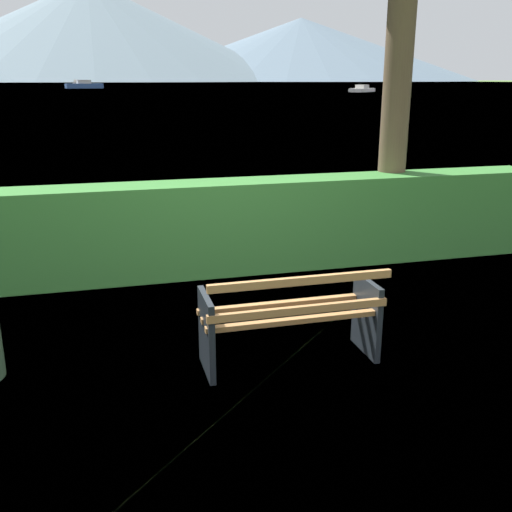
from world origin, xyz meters
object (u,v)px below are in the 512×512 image
sailboat_mid (84,85)px  tender_far (76,83)px  fishing_boat_near (362,89)px  park_bench (291,318)px

sailboat_mid → tender_far: size_ratio=1.52×
fishing_boat_near → sailboat_mid: size_ratio=0.72×
fishing_boat_near → sailboat_mid: (-49.89, 55.58, 0.29)m
park_bench → fishing_boat_near: size_ratio=0.22×
sailboat_mid → tender_far: sailboat_mid is taller
fishing_boat_near → tender_far: tender_far is taller
tender_far → park_bench: bearing=-88.2°
park_bench → sailboat_mid: (-3.69, 154.40, 0.33)m
tender_far → sailboat_mid: bearing=-87.4°
fishing_boat_near → sailboat_mid: bearing=131.9°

